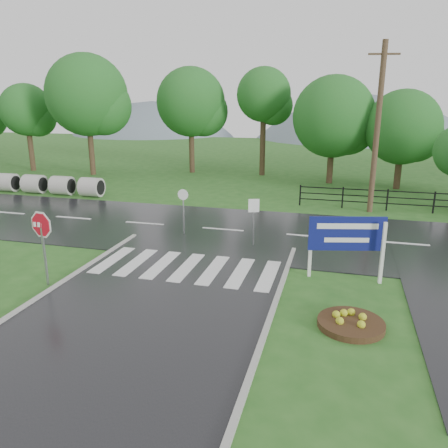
% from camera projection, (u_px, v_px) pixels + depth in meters
% --- Properties ---
extents(ground, '(120.00, 120.00, 0.00)m').
position_uv_depth(ground, '(121.00, 339.00, 11.24)').
color(ground, '#285E1F').
rests_on(ground, ground).
extents(main_road, '(90.00, 8.00, 0.04)m').
position_uv_depth(main_road, '(223.00, 230.00, 20.52)').
color(main_road, black).
rests_on(main_road, ground).
extents(walkway, '(2.20, 11.00, 0.04)m').
position_uv_depth(walkway, '(448.00, 309.00, 12.83)').
color(walkway, '#27272A').
rests_on(walkway, ground).
extents(crosswalk, '(6.50, 2.80, 0.02)m').
position_uv_depth(crosswalk, '(187.00, 267.00, 15.86)').
color(crosswalk, silver).
rests_on(crosswalk, ground).
extents(fence_west, '(9.58, 0.08, 1.20)m').
position_uv_depth(fence_west, '(387.00, 198.00, 23.95)').
color(fence_west, black).
rests_on(fence_west, ground).
extents(hills, '(102.00, 48.00, 48.00)m').
position_uv_depth(hills, '(326.00, 229.00, 74.98)').
color(hills, slate).
rests_on(hills, ground).
extents(treeline, '(83.20, 5.20, 10.00)m').
position_uv_depth(treeline, '(284.00, 180.00, 33.26)').
color(treeline, '#1D5E20').
rests_on(treeline, ground).
extents(culvert_pipes, '(7.60, 1.20, 1.20)m').
position_uv_depth(culvert_pipes, '(48.00, 185.00, 28.27)').
color(culvert_pipes, '#9E9B93').
rests_on(culvert_pipes, ground).
extents(stop_sign, '(1.17, 0.25, 2.68)m').
position_uv_depth(stop_sign, '(42.00, 231.00, 13.98)').
color(stop_sign, '#939399').
rests_on(stop_sign, ground).
extents(estate_billboard, '(2.49, 0.67, 2.23)m').
position_uv_depth(estate_billboard, '(347.00, 237.00, 14.50)').
color(estate_billboard, silver).
rests_on(estate_billboard, ground).
extents(flower_bed, '(1.79, 1.79, 0.36)m').
position_uv_depth(flower_bed, '(351.00, 322.00, 11.79)').
color(flower_bed, '#332111').
rests_on(flower_bed, ground).
extents(reg_sign_small, '(0.43, 0.17, 2.03)m').
position_uv_depth(reg_sign_small, '(254.00, 213.00, 17.89)').
color(reg_sign_small, '#939399').
rests_on(reg_sign_small, ground).
extents(reg_sign_round, '(0.49, 0.07, 2.11)m').
position_uv_depth(reg_sign_round, '(183.00, 206.00, 19.47)').
color(reg_sign_round, '#939399').
rests_on(reg_sign_round, ground).
extents(utility_pole_east, '(1.55, 0.39, 8.78)m').
position_uv_depth(utility_pole_east, '(377.00, 129.00, 22.68)').
color(utility_pole_east, '#473523').
rests_on(utility_pole_east, ground).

